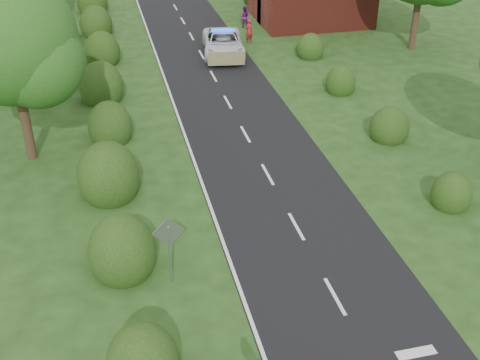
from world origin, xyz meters
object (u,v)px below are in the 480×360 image
object	(u,v)px
pedestrian_red	(249,31)
police_van	(223,43)
pedestrian_purple	(244,17)
road_sign	(169,241)

from	to	relation	value
pedestrian_red	police_van	bearing A→B (deg)	12.75
pedestrian_red	pedestrian_purple	bearing A→B (deg)	-127.48
pedestrian_red	road_sign	bearing A→B (deg)	41.23
pedestrian_purple	police_van	bearing A→B (deg)	81.83
road_sign	pedestrian_purple	bearing A→B (deg)	71.38
road_sign	pedestrian_red	size ratio (longest dim) A/B	1.53
pedestrian_purple	pedestrian_red	bearing A→B (deg)	99.61
police_van	road_sign	bearing A→B (deg)	-98.26
police_van	pedestrian_red	world-z (taller)	police_van
police_van	pedestrian_purple	distance (m)	6.26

